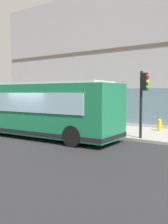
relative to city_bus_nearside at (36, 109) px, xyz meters
The scene contains 9 objects.
ground 1.79m from the city_bus_nearside, 136.85° to the right, with size 120.00×120.00×0.00m, color #262628.
sidewalk_curb 4.50m from the city_bus_nearside, ahead, with size 4.51×40.00×0.15m, color #9E9991.
building_corner 11.24m from the city_bus_nearside, ahead, with size 8.43×21.81×10.23m.
city_bus_nearside is the anchor object (origin of this frame).
traffic_light_near_corner 6.06m from the city_bus_nearside, 67.36° to the right, with size 0.32×0.49×3.46m.
fire_hydrant 7.61m from the city_bus_nearside, 44.32° to the right, with size 0.35×0.35×0.74m.
pedestrian_walking_along_curb 6.23m from the city_bus_nearside, 34.71° to the left, with size 0.32×0.32×1.68m.
pedestrian_near_building_entrance 9.05m from the city_bus_nearside, 63.64° to the left, with size 0.32×0.32×1.58m.
newspaper_vending_box 5.06m from the city_bus_nearside, ahead, with size 0.44×0.42×0.90m.
Camera 1 is at (-9.64, -10.35, 2.51)m, focal length 41.84 mm.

